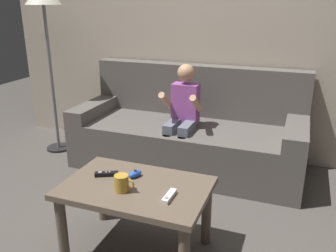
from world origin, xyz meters
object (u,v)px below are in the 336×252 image
(person_seated_on_couch, at_px, (182,114))
(coffee_table, at_px, (136,197))
(floor_lamp, at_px, (44,7))
(game_remote_white_near_edge, at_px, (169,196))
(couch, at_px, (189,134))
(game_remote_black_far_corner, at_px, (107,174))
(nunchuk_blue, at_px, (135,174))
(coffee_mug, at_px, (122,183))

(person_seated_on_couch, relative_size, coffee_table, 1.13)
(person_seated_on_couch, bearing_deg, floor_lamp, 177.54)
(game_remote_white_near_edge, bearing_deg, person_seated_on_couch, 105.23)
(couch, relative_size, person_seated_on_couch, 2.13)
(couch, distance_m, coffee_table, 1.28)
(couch, height_order, person_seated_on_couch, person_seated_on_couch)
(game_remote_black_far_corner, bearing_deg, couch, 84.00)
(person_seated_on_couch, height_order, game_remote_black_far_corner, person_seated_on_couch)
(game_remote_white_near_edge, relative_size, floor_lamp, 0.09)
(nunchuk_blue, relative_size, coffee_mug, 0.85)
(nunchuk_blue, bearing_deg, coffee_table, -63.27)
(coffee_table, height_order, floor_lamp, floor_lamp)
(coffee_table, bearing_deg, coffee_mug, -116.10)
(person_seated_on_couch, distance_m, game_remote_black_far_corner, 1.06)
(nunchuk_blue, distance_m, coffee_mug, 0.18)
(person_seated_on_couch, height_order, nunchuk_blue, person_seated_on_couch)
(floor_lamp, bearing_deg, nunchuk_blue, -37.54)
(couch, distance_m, nunchuk_blue, 1.20)
(person_seated_on_couch, bearing_deg, couch, 88.80)
(person_seated_on_couch, distance_m, game_remote_white_near_edge, 1.21)
(coffee_mug, bearing_deg, couch, 91.79)
(game_remote_black_far_corner, bearing_deg, floor_lamp, 137.65)
(person_seated_on_couch, bearing_deg, game_remote_black_far_corner, -96.83)
(coffee_mug, xyz_separation_m, floor_lamp, (-1.39, 1.24, 0.89))
(couch, bearing_deg, nunchuk_blue, -88.19)
(person_seated_on_couch, height_order, game_remote_white_near_edge, person_seated_on_couch)
(coffee_table, xyz_separation_m, nunchuk_blue, (-0.05, 0.09, 0.10))
(couch, distance_m, floor_lamp, 1.73)
(coffee_mug, bearing_deg, nunchuk_blue, 91.61)
(game_remote_white_near_edge, bearing_deg, floor_lamp, 143.68)
(person_seated_on_couch, xyz_separation_m, coffee_mug, (0.05, -1.18, -0.05))
(game_remote_white_near_edge, xyz_separation_m, coffee_mug, (-0.27, -0.02, 0.04))
(couch, bearing_deg, coffee_table, -86.28)
(game_remote_black_far_corner, bearing_deg, nunchuk_blue, 15.22)
(coffee_mug, bearing_deg, game_remote_white_near_edge, 3.75)
(game_remote_black_far_corner, bearing_deg, coffee_mug, -36.69)
(nunchuk_blue, bearing_deg, coffee_mug, -88.39)
(coffee_table, bearing_deg, game_remote_white_near_edge, -15.95)
(game_remote_black_far_corner, bearing_deg, game_remote_white_near_edge, -14.05)
(coffee_table, distance_m, game_remote_white_near_edge, 0.25)
(person_seated_on_couch, bearing_deg, coffee_table, -85.46)
(nunchuk_blue, xyz_separation_m, floor_lamp, (-1.38, 1.06, 0.92))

